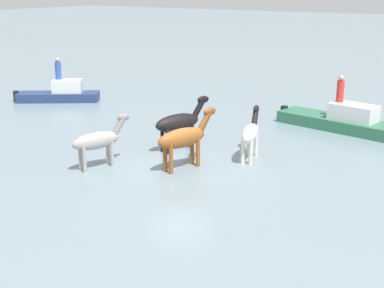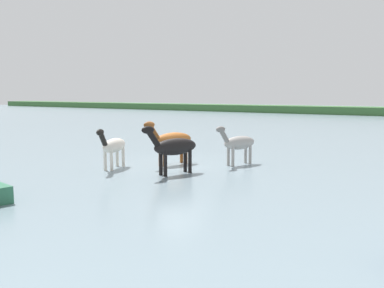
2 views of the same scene
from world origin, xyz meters
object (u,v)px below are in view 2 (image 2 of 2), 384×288
horse_gray_outer (174,147)px  horse_dun_straggler (113,146)px  horse_rear_stallion (238,143)px  horse_pinto_flank (172,140)px

horse_gray_outer → horse_dun_straggler: size_ratio=1.10×
horse_dun_straggler → horse_rear_stallion: bearing=116.7°
horse_gray_outer → horse_rear_stallion: (1.14, 3.34, -0.10)m
horse_dun_straggler → horse_gray_outer: bearing=82.5°
horse_pinto_flank → horse_rear_stallion: size_ratio=1.12×
horse_pinto_flank → horse_dun_straggler: horse_pinto_flank is taller
horse_pinto_flank → horse_gray_outer: bearing=55.1°
horse_dun_straggler → horse_rear_stallion: 5.52m
horse_gray_outer → horse_pinto_flank: size_ratio=0.98×
horse_gray_outer → horse_dun_straggler: 2.89m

